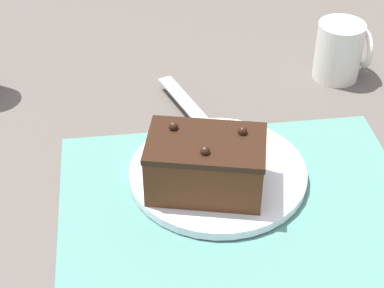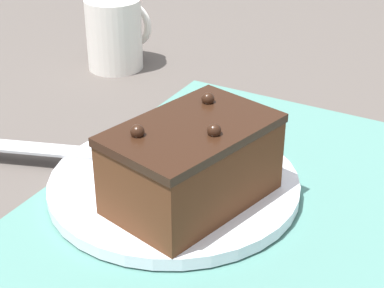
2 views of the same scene
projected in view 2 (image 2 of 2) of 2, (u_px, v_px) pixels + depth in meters
The scene contains 6 objects.
ground_plane at pixel (233, 200), 0.61m from camera, with size 3.00×3.00×0.00m, color #544C47.
placemat_woven at pixel (234, 199), 0.61m from camera, with size 0.46×0.34×0.00m, color slate.
cake_plate at pixel (174, 184), 0.62m from camera, with size 0.24×0.24×0.01m.
chocolate_cake at pixel (192, 163), 0.56m from camera, with size 0.17×0.13×0.09m.
serving_knife at pixel (100, 151), 0.65m from camera, with size 0.10×0.23×0.01m.
coffee_mug at pixel (115, 33), 0.88m from camera, with size 0.09×0.08×0.10m.
Camera 2 is at (-0.46, -0.21, 0.34)m, focal length 60.00 mm.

